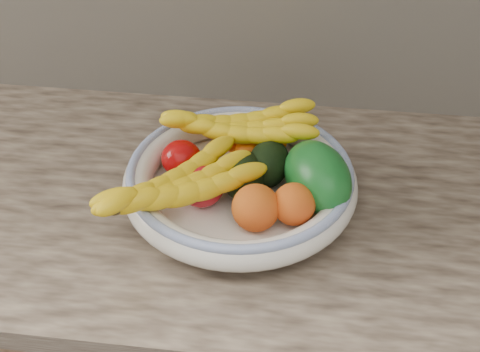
% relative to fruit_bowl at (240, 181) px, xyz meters
% --- Properties ---
extents(kitchen_counter, '(2.44, 0.66, 1.40)m').
position_rel_fruit_bowl_xyz_m(kitchen_counter, '(0.00, 0.03, -0.48)').
color(kitchen_counter, brown).
rests_on(kitchen_counter, ground).
extents(fruit_bowl, '(0.39, 0.39, 0.08)m').
position_rel_fruit_bowl_xyz_m(fruit_bowl, '(0.00, 0.00, 0.00)').
color(fruit_bowl, silver).
rests_on(fruit_bowl, kitchen_counter).
extents(clementine_back_left, '(0.07, 0.07, 0.05)m').
position_rel_fruit_bowl_xyz_m(clementine_back_left, '(-0.03, 0.11, 0.01)').
color(clementine_back_left, '#EE5A05').
rests_on(clementine_back_left, fruit_bowl).
extents(clementine_back_right, '(0.06, 0.06, 0.05)m').
position_rel_fruit_bowl_xyz_m(clementine_back_right, '(0.04, 0.11, 0.01)').
color(clementine_back_right, orange).
rests_on(clementine_back_right, fruit_bowl).
extents(clementine_back_mid, '(0.07, 0.07, 0.05)m').
position_rel_fruit_bowl_xyz_m(clementine_back_mid, '(0.01, 0.08, 0.01)').
color(clementine_back_mid, '#EF5F05').
rests_on(clementine_back_mid, fruit_bowl).
extents(tomato_left, '(0.08, 0.08, 0.06)m').
position_rel_fruit_bowl_xyz_m(tomato_left, '(-0.10, 0.03, 0.01)').
color(tomato_left, '#9E0707').
rests_on(tomato_left, fruit_bowl).
extents(tomato_near_left, '(0.10, 0.10, 0.07)m').
position_rel_fruit_bowl_xyz_m(tomato_near_left, '(-0.06, -0.04, 0.01)').
color(tomato_near_left, '#B70F1A').
rests_on(tomato_near_left, fruit_bowl).
extents(avocado_center, '(0.08, 0.11, 0.07)m').
position_rel_fruit_bowl_xyz_m(avocado_center, '(0.01, -0.00, 0.02)').
color(avocado_center, black).
rests_on(avocado_center, fruit_bowl).
extents(avocado_right, '(0.08, 0.11, 0.07)m').
position_rel_fruit_bowl_xyz_m(avocado_right, '(0.04, 0.03, 0.02)').
color(avocado_right, black).
rests_on(avocado_right, fruit_bowl).
extents(green_mango, '(0.18, 0.19, 0.13)m').
position_rel_fruit_bowl_xyz_m(green_mango, '(0.13, -0.01, 0.03)').
color(green_mango, '#10571C').
rests_on(green_mango, fruit_bowl).
extents(peach_front, '(0.09, 0.09, 0.08)m').
position_rel_fruit_bowl_xyz_m(peach_front, '(0.03, -0.08, 0.02)').
color(peach_front, orange).
rests_on(peach_front, fruit_bowl).
extents(peach_right, '(0.09, 0.09, 0.07)m').
position_rel_fruit_bowl_xyz_m(peach_right, '(0.09, -0.07, 0.02)').
color(peach_right, orange).
rests_on(peach_right, fruit_bowl).
extents(banana_bunch_back, '(0.30, 0.14, 0.08)m').
position_rel_fruit_bowl_xyz_m(banana_bunch_back, '(-0.01, 0.09, 0.04)').
color(banana_bunch_back, yellow).
rests_on(banana_bunch_back, fruit_bowl).
extents(banana_bunch_front, '(0.30, 0.29, 0.08)m').
position_rel_fruit_bowl_xyz_m(banana_bunch_front, '(-0.09, -0.07, 0.03)').
color(banana_bunch_front, yellow).
rests_on(banana_bunch_front, fruit_bowl).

